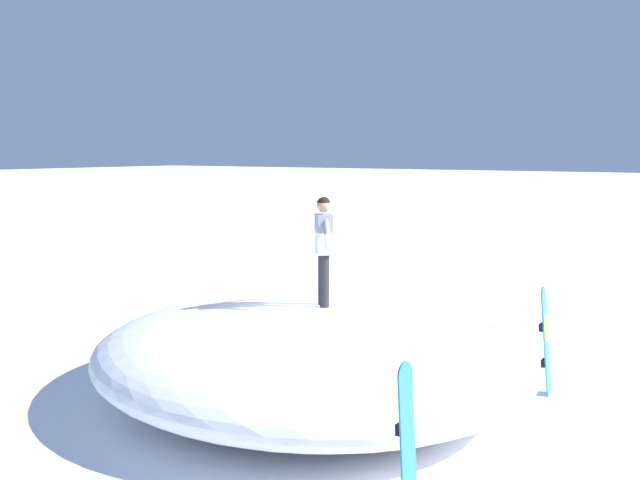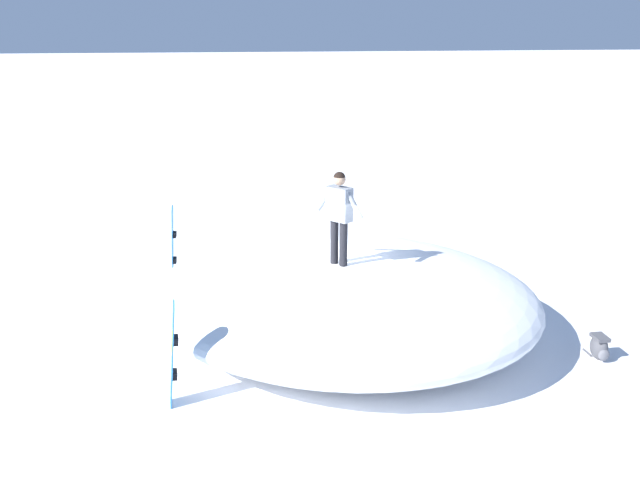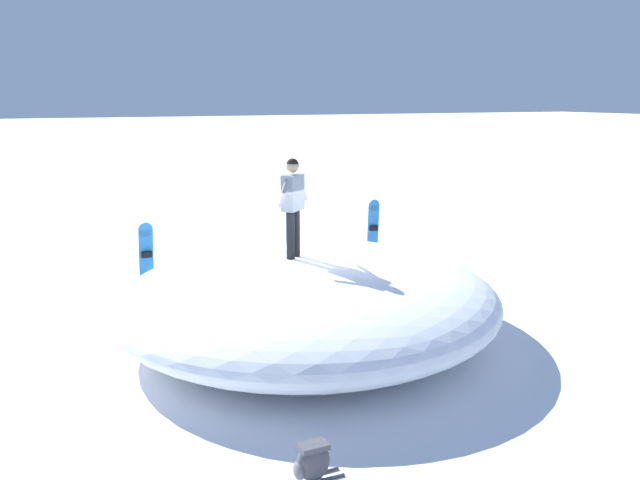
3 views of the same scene
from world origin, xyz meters
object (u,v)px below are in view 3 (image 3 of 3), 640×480
at_px(backpack_near, 312,461).
at_px(snowboard_secondary_upright, 373,236).
at_px(snowboarder_standing, 293,199).
at_px(snowboard_primary_upright, 147,263).

bearing_deg(backpack_near, snowboard_secondary_upright, 146.98).
height_order(snowboard_secondary_upright, backpack_near, snowboard_secondary_upright).
relative_size(snowboard_secondary_upright, backpack_near, 3.12).
height_order(snowboarder_standing, snowboard_secondary_upright, snowboarder_standing).
distance_m(snowboard_secondary_upright, backpack_near, 8.61).
bearing_deg(snowboarder_standing, snowboard_secondary_upright, 133.64).
bearing_deg(snowboard_primary_upright, snowboarder_standing, 34.66).
height_order(snowboarder_standing, backpack_near, snowboarder_standing).
relative_size(snowboarder_standing, backpack_near, 2.94).
xyz_separation_m(snowboarder_standing, snowboard_secondary_upright, (-3.03, 3.17, -1.45)).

